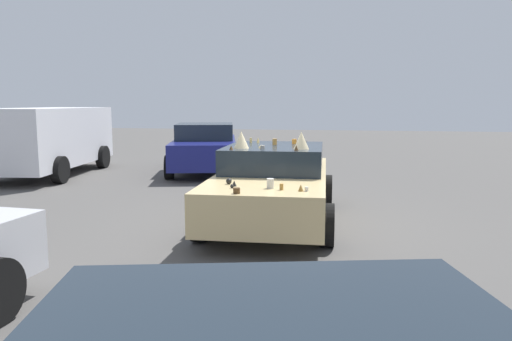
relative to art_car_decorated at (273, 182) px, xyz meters
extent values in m
plane|color=#514F4C|center=(-0.06, 0.00, -0.69)|extent=(60.00, 60.00, 0.00)
cube|color=#D8BC7F|center=(-0.06, 0.00, -0.11)|extent=(4.66, 2.04, 0.62)
cube|color=#1E2833|center=(0.23, 0.01, 0.42)|extent=(2.18, 1.79, 0.43)
cylinder|color=black|center=(-1.44, -1.01, -0.37)|extent=(0.65, 0.25, 0.64)
cylinder|color=black|center=(-1.52, 0.88, -0.37)|extent=(0.65, 0.25, 0.64)
cylinder|color=black|center=(1.40, -0.88, -0.37)|extent=(0.65, 0.25, 0.64)
cylinder|color=black|center=(1.32, 1.00, -0.37)|extent=(0.65, 0.25, 0.64)
ellipsoid|color=black|center=(-0.87, 0.89, -0.03)|extent=(0.14, 0.03, 0.12)
ellipsoid|color=black|center=(-0.99, 0.88, -0.04)|extent=(0.16, 0.03, 0.08)
ellipsoid|color=black|center=(-1.90, -1.01, -0.12)|extent=(0.14, 0.03, 0.13)
ellipsoid|color=black|center=(1.68, 1.00, 0.06)|extent=(0.12, 0.03, 0.15)
ellipsoid|color=black|center=(-1.87, -1.01, -0.16)|extent=(0.18, 0.03, 0.12)
ellipsoid|color=black|center=(-0.33, -0.94, -0.21)|extent=(0.20, 0.03, 0.15)
ellipsoid|color=black|center=(-0.83, 0.89, -0.26)|extent=(0.16, 0.03, 0.15)
ellipsoid|color=black|center=(1.88, -0.84, -0.16)|extent=(0.13, 0.03, 0.10)
ellipsoid|color=black|center=(-0.90, 0.89, -0.15)|extent=(0.20, 0.03, 0.14)
ellipsoid|color=black|center=(-1.47, -0.99, -0.17)|extent=(0.20, 0.03, 0.13)
ellipsoid|color=black|center=(1.63, -0.85, -0.16)|extent=(0.11, 0.02, 0.13)
ellipsoid|color=black|center=(-0.73, -0.96, -0.22)|extent=(0.18, 0.03, 0.08)
cylinder|color=#51381E|center=(-2.21, 0.15, 0.24)|extent=(0.12, 0.12, 0.08)
sphere|color=black|center=(-1.81, 0.31, 0.23)|extent=(0.05, 0.05, 0.05)
cylinder|color=#A87A38|center=(-1.83, -0.40, 0.25)|extent=(0.07, 0.07, 0.09)
cone|color=#A87A38|center=(-1.88, -0.67, 0.25)|extent=(0.11, 0.11, 0.09)
cylinder|color=silver|center=(-1.73, -0.22, 0.27)|extent=(0.14, 0.14, 0.14)
cone|color=black|center=(-1.65, 0.32, 0.24)|extent=(0.09, 0.09, 0.08)
sphere|color=black|center=(-1.48, 0.44, 0.25)|extent=(0.09, 0.09, 0.09)
cylinder|color=silver|center=(-1.87, -0.75, 0.23)|extent=(0.06, 0.06, 0.06)
cone|color=silver|center=(-1.31, -0.14, 0.24)|extent=(0.08, 0.08, 0.08)
cylinder|color=#A87A38|center=(0.40, 0.04, 0.69)|extent=(0.12, 0.12, 0.11)
cone|color=#51381E|center=(-0.30, -0.55, 0.69)|extent=(0.12, 0.12, 0.11)
cylinder|color=gray|center=(-0.45, 0.11, 0.67)|extent=(0.08, 0.08, 0.06)
cone|color=tan|center=(0.90, 0.44, 0.68)|extent=(0.08, 0.08, 0.10)
cylinder|color=orange|center=(0.68, -0.29, 0.68)|extent=(0.12, 0.12, 0.09)
cylinder|color=tan|center=(0.81, 0.56, 0.68)|extent=(0.06, 0.06, 0.09)
cone|color=#51381E|center=(-0.65, 0.60, 0.67)|extent=(0.09, 0.09, 0.07)
cone|color=#51381E|center=(-0.63, -0.47, 0.68)|extent=(0.08, 0.08, 0.09)
cylinder|color=gray|center=(0.68, -0.49, 0.67)|extent=(0.09, 0.09, 0.07)
cone|color=tan|center=(-0.20, 0.18, 0.66)|extent=(0.11, 0.11, 0.05)
cone|color=beige|center=(-0.33, -0.52, 0.78)|extent=(0.26, 0.26, 0.29)
cone|color=beige|center=(-0.38, 0.49, 0.78)|extent=(0.26, 0.26, 0.29)
cube|color=silver|center=(4.33, 7.25, 0.44)|extent=(5.34, 2.60, 1.64)
cube|color=#1E2833|center=(6.11, 7.49, 0.77)|extent=(0.35, 1.69, 0.59)
cylinder|color=black|center=(5.72, 8.43, -0.33)|extent=(0.75, 0.34, 0.72)
cylinder|color=black|center=(5.99, 6.49, -0.33)|extent=(0.75, 0.34, 0.72)
cylinder|color=black|center=(2.95, 6.07, -0.33)|extent=(0.75, 0.34, 0.72)
cube|color=navy|center=(5.74, 2.97, -0.05)|extent=(4.75, 2.83, 0.72)
cube|color=#1E2833|center=(5.84, 3.00, 0.55)|extent=(2.26, 2.08, 0.47)
cylinder|color=black|center=(4.63, 1.74, -0.36)|extent=(0.69, 0.37, 0.66)
cylinder|color=black|center=(4.18, 3.54, -0.36)|extent=(0.69, 0.37, 0.66)
cylinder|color=black|center=(7.30, 2.40, -0.36)|extent=(0.69, 0.37, 0.66)
cylinder|color=black|center=(6.86, 4.20, -0.36)|extent=(0.69, 0.37, 0.66)
camera|label=1|loc=(-8.37, -1.28, 1.39)|focal=34.02mm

